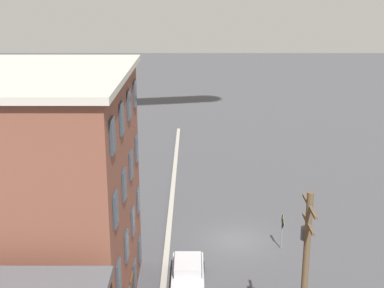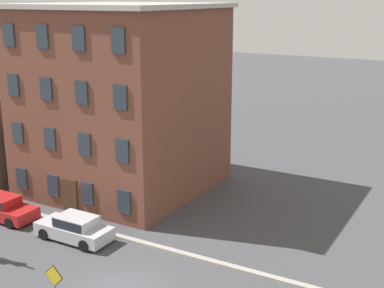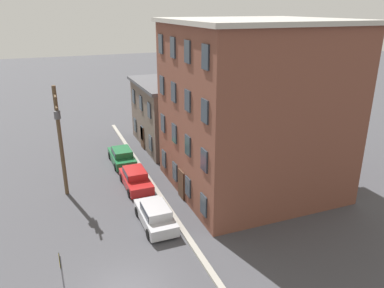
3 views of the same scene
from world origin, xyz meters
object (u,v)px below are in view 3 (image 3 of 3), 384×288
Objects in this scene: utility_pole at (60,136)px; car_silver at (156,215)px; car_red at (136,178)px; caution_sign at (61,266)px; car_green at (122,156)px.

car_silver is at bearing 37.39° from utility_pole.
car_red is 5.87m from car_silver.
car_red and car_silver have the same top height.
utility_pole reaches higher than car_silver.
utility_pole reaches higher than car_red.
caution_sign is (10.16, -6.09, 0.84)m from car_red.
caution_sign reaches higher than car_red.
utility_pole is (-10.91, 0.94, 3.08)m from caution_sign.
utility_pole is (4.32, -5.12, 3.93)m from car_green.
car_green and car_red have the same top height.
car_red is at bearing 179.02° from car_silver.
utility_pole reaches higher than caution_sign.
car_green is 5.07m from car_red.
car_red is 0.53× the size of utility_pole.
car_green is at bearing 130.16° from utility_pole.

